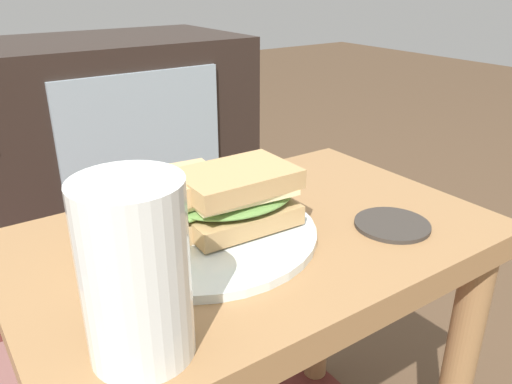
{
  "coord_description": "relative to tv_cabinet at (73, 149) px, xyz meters",
  "views": [
    {
      "loc": [
        -0.3,
        -0.43,
        0.74
      ],
      "look_at": [
        0.0,
        0.0,
        0.51
      ],
      "focal_mm": 35.53,
      "sensor_mm": 36.0,
      "label": 1
    }
  ],
  "objects": [
    {
      "name": "plate",
      "position": [
        -0.1,
        -0.92,
        0.17
      ],
      "size": [
        0.26,
        0.26,
        0.01
      ],
      "primitive_type": "cylinder",
      "color": "silver",
      "rests_on": "side_table"
    },
    {
      "name": "coaster",
      "position": [
        0.1,
        -1.03,
        0.17
      ],
      "size": [
        0.09,
        0.09,
        0.01
      ],
      "primitive_type": "cylinder",
      "color": "#332D28",
      "rests_on": "side_table"
    },
    {
      "name": "side_table",
      "position": [
        -0.04,
        -0.95,
        0.08
      ],
      "size": [
        0.56,
        0.36,
        0.46
      ],
      "color": "olive",
      "rests_on": "ground"
    },
    {
      "name": "sandwich_front",
      "position": [
        -0.14,
        -0.91,
        0.21
      ],
      "size": [
        0.15,
        0.1,
        0.07
      ],
      "color": "tan",
      "rests_on": "plate"
    },
    {
      "name": "beer_glass",
      "position": [
        -0.23,
        -1.07,
        0.24
      ],
      "size": [
        0.08,
        0.08,
        0.15
      ],
      "color": "silver",
      "rests_on": "side_table"
    },
    {
      "name": "tv_cabinet",
      "position": [
        0.0,
        0.0,
        0.0
      ],
      "size": [
        0.96,
        0.46,
        0.58
      ],
      "color": "black",
      "rests_on": "ground"
    },
    {
      "name": "sandwich_back",
      "position": [
        -0.06,
        -0.94,
        0.22
      ],
      "size": [
        0.14,
        0.1,
        0.07
      ],
      "color": "tan",
      "rests_on": "plate"
    }
  ]
}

